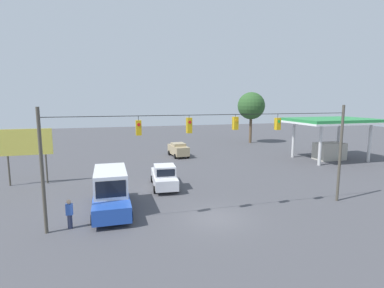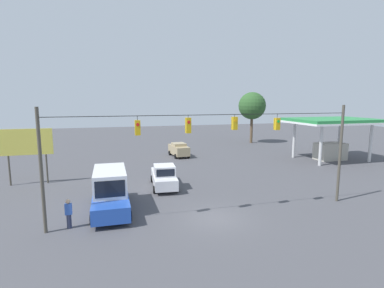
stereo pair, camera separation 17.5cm
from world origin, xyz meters
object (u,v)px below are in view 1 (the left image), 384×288
at_px(roadside_billboard, 26,145).
at_px(tree_horizon_left, 251,106).
at_px(traffic_cone_fifth, 106,172).
at_px(box_truck_blue_parked_shoulder, 111,190).
at_px(traffic_cone_third, 105,185).
at_px(pickup_truck_white_withflow_mid, 164,177).
at_px(traffic_cone_second, 107,192).
at_px(overhead_signal_span, 212,146).
at_px(traffic_cone_nearest, 104,202).
at_px(sedan_tan_oncoming_deep, 178,149).
at_px(gas_station, 331,130).
at_px(pedestrian, 70,214).
at_px(traffic_cone_fourth, 105,178).

bearing_deg(roadside_billboard, tree_horizon_left, -149.60).
bearing_deg(traffic_cone_fifth, box_truck_blue_parked_shoulder, 91.85).
distance_m(box_truck_blue_parked_shoulder, traffic_cone_third, 5.85).
relative_size(pickup_truck_white_withflow_mid, traffic_cone_second, 9.72).
height_order(overhead_signal_span, box_truck_blue_parked_shoulder, overhead_signal_span).
xyz_separation_m(overhead_signal_span, traffic_cone_nearest, (7.01, -3.80, -4.48)).
xyz_separation_m(overhead_signal_span, sedan_tan_oncoming_deep, (-2.78, -21.15, -3.79)).
distance_m(box_truck_blue_parked_shoulder, sedan_tan_oncoming_deep, 20.55).
bearing_deg(pickup_truck_white_withflow_mid, tree_horizon_left, -131.13).
bearing_deg(gas_station, pedestrian, 23.83).
distance_m(box_truck_blue_parked_shoulder, pickup_truck_white_withflow_mid, 6.41).
bearing_deg(roadside_billboard, traffic_cone_fourth, 173.30).
bearing_deg(traffic_cone_nearest, pickup_truck_white_withflow_mid, -146.55).
bearing_deg(traffic_cone_second, roadside_billboard, -36.84).
distance_m(box_truck_blue_parked_shoulder, tree_horizon_left, 37.53).
height_order(traffic_cone_third, traffic_cone_fifth, same).
bearing_deg(pedestrian, traffic_cone_fifth, -99.45).
relative_size(overhead_signal_span, roadside_billboard, 4.04).
xyz_separation_m(overhead_signal_span, traffic_cone_second, (6.77, -6.39, -4.48)).
xyz_separation_m(traffic_cone_third, gas_station, (-28.19, -5.11, 3.62)).
relative_size(gas_station, tree_horizon_left, 1.16).
bearing_deg(traffic_cone_second, traffic_cone_fourth, -87.70).
distance_m(roadside_billboard, pedestrian, 12.54).
xyz_separation_m(overhead_signal_span, gas_station, (-21.25, -13.64, -0.86)).
bearing_deg(pedestrian, traffic_cone_nearest, -119.26).
bearing_deg(gas_station, overhead_signal_span, 32.70).
xyz_separation_m(pedestrian, tree_horizon_left, (-27.39, -30.12, 5.71)).
distance_m(pickup_truck_white_withflow_mid, traffic_cone_third, 5.30).
xyz_separation_m(traffic_cone_third, tree_horizon_left, (-25.34, -21.88, 6.35)).
distance_m(overhead_signal_span, traffic_cone_fourth, 13.59).
bearing_deg(tree_horizon_left, traffic_cone_nearest, 46.31).
relative_size(sedan_tan_oncoming_deep, pickup_truck_white_withflow_mid, 0.81).
relative_size(box_truck_blue_parked_shoulder, traffic_cone_fifth, 12.03).
xyz_separation_m(sedan_tan_oncoming_deep, traffic_cone_fourth, (9.73, 10.37, -0.69)).
xyz_separation_m(traffic_cone_second, roadside_billboard, (6.93, -5.19, 3.42)).
distance_m(gas_station, pedestrian, 33.19).
xyz_separation_m(traffic_cone_second, traffic_cone_fourth, (0.18, -4.40, 0.00)).
relative_size(pickup_truck_white_withflow_mid, tree_horizon_left, 0.61).
xyz_separation_m(sedan_tan_oncoming_deep, traffic_cone_third, (9.71, 12.62, -0.69)).
xyz_separation_m(traffic_cone_nearest, gas_station, (-28.26, -9.84, 3.62)).
distance_m(overhead_signal_span, box_truck_blue_parked_shoulder, 7.83).
bearing_deg(sedan_tan_oncoming_deep, tree_horizon_left, -149.35).
height_order(sedan_tan_oncoming_deep, traffic_cone_third, sedan_tan_oncoming_deep).
bearing_deg(overhead_signal_span, traffic_cone_third, -50.91).
bearing_deg(gas_station, traffic_cone_third, 10.27).
bearing_deg(traffic_cone_fifth, tree_horizon_left, -145.72).
bearing_deg(traffic_cone_fourth, traffic_cone_third, 90.33).
relative_size(overhead_signal_span, traffic_cone_nearest, 36.52).
bearing_deg(gas_station, traffic_cone_fourth, 5.79).
xyz_separation_m(traffic_cone_second, traffic_cone_fifth, (0.06, -6.82, 0.00)).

